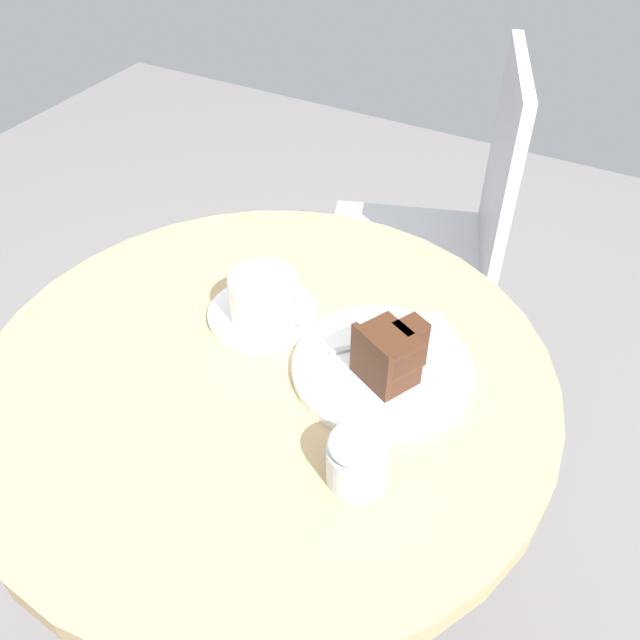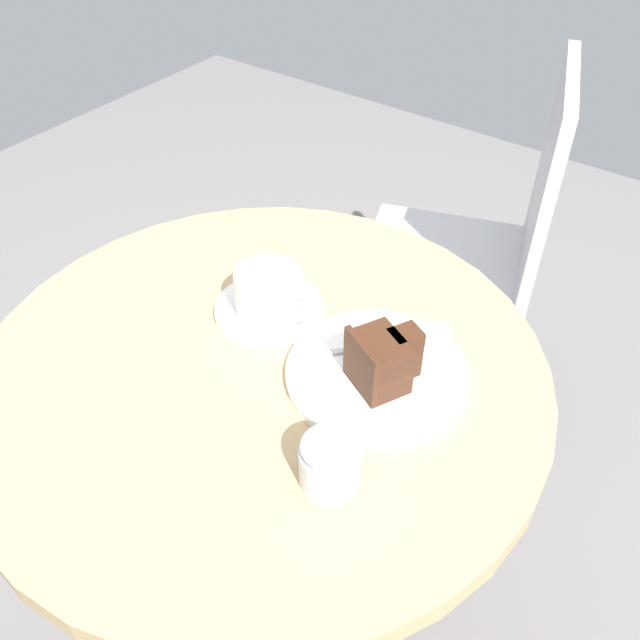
# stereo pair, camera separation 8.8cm
# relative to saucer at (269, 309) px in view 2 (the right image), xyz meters

# --- Properties ---
(ground_plane) EXTENTS (4.40, 4.40, 0.01)m
(ground_plane) POSITION_rel_saucer_xyz_m (0.06, -0.09, -0.76)
(ground_plane) COLOR slate
(ground_plane) RESTS_ON ground
(cafe_table) EXTENTS (0.74, 0.74, 0.75)m
(cafe_table) POSITION_rel_saucer_xyz_m (0.06, -0.09, -0.13)
(cafe_table) COLOR tan
(cafe_table) RESTS_ON ground
(saucer) EXTENTS (0.15, 0.15, 0.01)m
(saucer) POSITION_rel_saucer_xyz_m (0.00, 0.00, 0.00)
(saucer) COLOR white
(saucer) RESTS_ON cafe_table
(coffee_cup) EXTENTS (0.12, 0.09, 0.07)m
(coffee_cup) POSITION_rel_saucer_xyz_m (0.01, -0.01, 0.04)
(coffee_cup) COLOR white
(coffee_cup) RESTS_ON saucer
(teaspoon) EXTENTS (0.05, 0.09, 0.00)m
(teaspoon) POSITION_rel_saucer_xyz_m (0.05, -0.00, 0.01)
(teaspoon) COLOR #B7B7BC
(teaspoon) RESTS_ON saucer
(cake_plate) EXTENTS (0.23, 0.23, 0.01)m
(cake_plate) POSITION_rel_saucer_xyz_m (0.19, -0.02, 0.00)
(cake_plate) COLOR white
(cake_plate) RESTS_ON cafe_table
(cake_slice) EXTENTS (0.09, 0.10, 0.08)m
(cake_slice) POSITION_rel_saucer_xyz_m (0.20, -0.03, 0.04)
(cake_slice) COLOR #422619
(cake_slice) RESTS_ON cake_plate
(fork) EXTENTS (0.12, 0.12, 0.00)m
(fork) POSITION_rel_saucer_xyz_m (0.19, 0.03, 0.01)
(fork) COLOR #B7B7BC
(fork) RESTS_ON cake_plate
(napkin) EXTENTS (0.22, 0.22, 0.00)m
(napkin) POSITION_rel_saucer_xyz_m (0.21, 0.01, -0.00)
(napkin) COLOR silver
(napkin) RESTS_ON cafe_table
(cafe_chair) EXTENTS (0.48, 0.48, 0.89)m
(cafe_chair) POSITION_rel_saucer_xyz_m (0.06, 0.67, -0.23)
(cafe_chair) COLOR #BCBCC1
(cafe_chair) RESTS_ON ground
(sugar_pot) EXTENTS (0.07, 0.07, 0.07)m
(sugar_pot) POSITION_rel_saucer_xyz_m (0.23, -0.18, 0.03)
(sugar_pot) COLOR silver
(sugar_pot) RESTS_ON cafe_table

